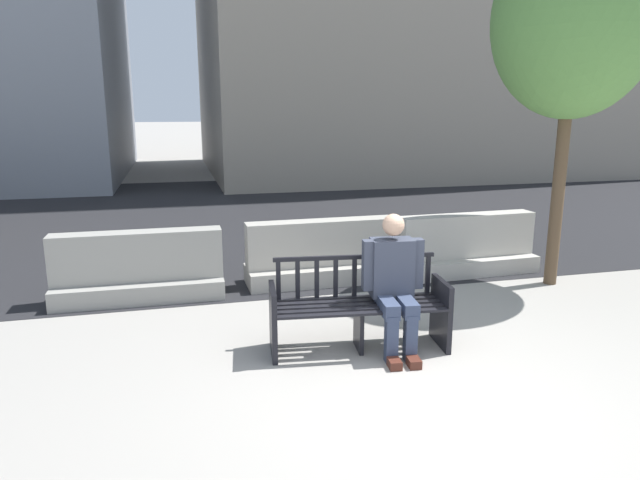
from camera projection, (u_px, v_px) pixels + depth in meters
name	position (u px, v px, depth m)	size (l,w,h in m)	color
ground_plane	(420.00, 398.00, 4.59)	(200.00, 200.00, 0.00)	gray
street_asphalt	(260.00, 212.00, 12.80)	(120.00, 12.00, 0.01)	black
street_bench	(358.00, 309.00, 5.47)	(1.74, 0.71, 0.88)	black
seated_person	(394.00, 280.00, 5.39)	(0.59, 0.75, 1.31)	#383D4C
jersey_barrier_centre	(321.00, 257.00, 7.61)	(2.01, 0.71, 0.84)	#9E998E
jersey_barrier_left	(139.00, 272.00, 6.92)	(2.00, 0.69, 0.84)	gray
jersey_barrier_right	(466.00, 249.00, 8.04)	(2.03, 0.76, 0.84)	#ADA89E
street_tree	(574.00, 21.00, 6.86)	(1.96, 1.96, 4.51)	brown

